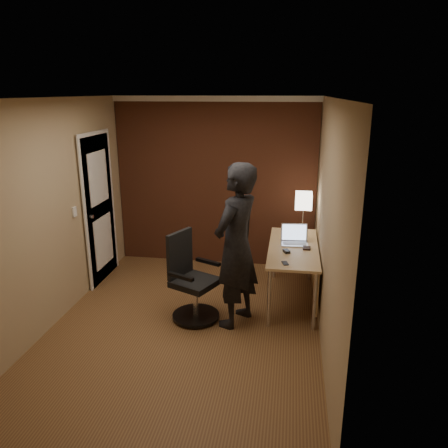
{
  "coord_description": "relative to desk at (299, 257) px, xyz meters",
  "views": [
    {
      "loc": [
        1.11,
        -4.35,
        2.56
      ],
      "look_at": [
        0.35,
        0.55,
        1.05
      ],
      "focal_mm": 35.0,
      "sensor_mm": 36.0,
      "label": 1
    }
  ],
  "objects": [
    {
      "name": "laptop",
      "position": [
        -0.06,
        0.14,
        0.19
      ],
      "size": [
        0.35,
        0.28,
        0.23
      ],
      "color": "silver",
      "rests_on": "desk"
    },
    {
      "name": "desk_lamp",
      "position": [
        0.04,
        0.66,
        0.55
      ],
      "size": [
        0.22,
        0.22,
        0.54
      ],
      "color": "silver",
      "rests_on": "desk"
    },
    {
      "name": "room",
      "position": [
        -1.53,
        0.76,
        0.77
      ],
      "size": [
        4.0,
        4.0,
        4.0
      ],
      "color": "brown",
      "rests_on": "ground"
    },
    {
      "name": "desk",
      "position": [
        0.0,
        0.0,
        0.0
      ],
      "size": [
        0.6,
        1.5,
        0.73
      ],
      "color": "#D9BC7D",
      "rests_on": "ground"
    },
    {
      "name": "office_chair",
      "position": [
        -1.23,
        -0.61,
        -0.15
      ],
      "size": [
        0.61,
        0.65,
        1.01
      ],
      "color": "black",
      "rests_on": "ground"
    },
    {
      "name": "wallet",
      "position": [
        0.09,
        -0.06,
        0.14
      ],
      "size": [
        0.09,
        0.11,
        0.02
      ],
      "primitive_type": "cube",
      "rotation": [
        0.0,
        0.0,
        -0.04
      ],
      "color": "black",
      "rests_on": "desk"
    },
    {
      "name": "person",
      "position": [
        -0.7,
        -0.64,
        0.33
      ],
      "size": [
        0.69,
        0.8,
        1.86
      ],
      "primitive_type": "imported",
      "rotation": [
        0.0,
        0.0,
        -2.0
      ],
      "color": "black",
      "rests_on": "ground"
    },
    {
      "name": "mouse",
      "position": [
        -0.15,
        -0.22,
        0.14
      ],
      "size": [
        0.09,
        0.12,
        0.03
      ],
      "primitive_type": "cube",
      "rotation": [
        0.0,
        0.0,
        0.41
      ],
      "color": "black",
      "rests_on": "desk"
    },
    {
      "name": "phone",
      "position": [
        -0.16,
        -0.58,
        0.13
      ],
      "size": [
        0.09,
        0.13,
        0.01
      ],
      "primitive_type": "cube",
      "rotation": [
        0.0,
        0.0,
        0.27
      ],
      "color": "black",
      "rests_on": "desk"
    }
  ]
}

